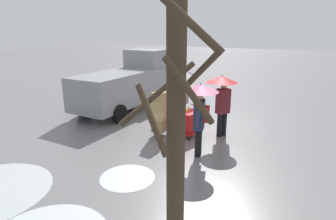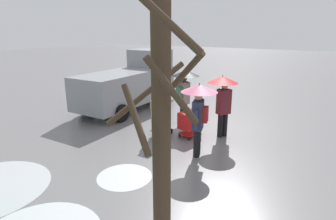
% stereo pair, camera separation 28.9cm
% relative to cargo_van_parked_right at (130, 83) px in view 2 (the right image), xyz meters
% --- Properties ---
extents(ground_plane, '(90.00, 90.00, 0.00)m').
position_rel_cargo_van_parked_right_xyz_m(ground_plane, '(-3.74, 0.96, -1.18)').
color(ground_plane, slate).
extents(slush_patch_under_van, '(1.39, 1.39, 0.01)m').
position_rel_cargo_van_parked_right_xyz_m(slush_patch_under_van, '(-4.02, 5.15, -1.18)').
color(slush_patch_under_van, silver).
rests_on(slush_patch_under_van, ground).
extents(cargo_van_parked_right, '(2.29, 5.38, 2.60)m').
position_rel_cargo_van_parked_right_xyz_m(cargo_van_parked_right, '(0.00, 0.00, 0.00)').
color(cargo_van_parked_right, gray).
rests_on(cargo_van_parked_right, ground).
extents(shopping_cart_vendor, '(0.71, 0.92, 1.04)m').
position_rel_cargo_van_parked_right_xyz_m(shopping_cart_vendor, '(-4.11, 1.80, -0.61)').
color(shopping_cart_vendor, red).
rests_on(shopping_cart_vendor, ground).
extents(hand_dolly_boxes, '(0.53, 0.70, 1.55)m').
position_rel_cargo_van_parked_right_xyz_m(hand_dolly_boxes, '(-3.19, 2.25, -0.32)').
color(hand_dolly_boxes, '#515156').
rests_on(hand_dolly_boxes, ground).
extents(pedestrian_pink_side, '(1.04, 1.04, 2.15)m').
position_rel_cargo_van_parked_right_xyz_m(pedestrian_pink_side, '(-3.26, 0.70, 0.39)').
color(pedestrian_pink_side, black).
rests_on(pedestrian_pink_side, ground).
extents(pedestrian_black_side, '(1.04, 1.04, 2.15)m').
position_rel_cargo_van_parked_right_xyz_m(pedestrian_black_side, '(-4.99, 2.99, 0.39)').
color(pedestrian_black_side, black).
rests_on(pedestrian_black_side, ground).
extents(pedestrian_white_side, '(1.04, 1.04, 2.15)m').
position_rel_cargo_van_parked_right_xyz_m(pedestrian_white_side, '(-5.02, 1.25, 0.41)').
color(pedestrian_white_side, black).
rests_on(pedestrian_white_side, ground).
extents(bare_tree_near, '(1.52, 1.52, 4.31)m').
position_rel_cargo_van_parked_right_xyz_m(bare_tree_near, '(-6.50, 7.18, 0.98)').
color(bare_tree_near, '#423323').
rests_on(bare_tree_near, ground).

